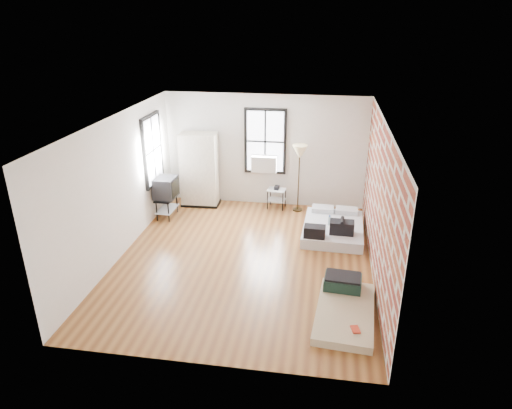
% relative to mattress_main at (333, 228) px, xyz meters
% --- Properties ---
extents(ground, '(6.00, 6.00, 0.00)m').
position_rel_mattress_main_xyz_m(ground, '(-1.74, -1.43, -0.15)').
color(ground, brown).
rests_on(ground, ground).
extents(room_shell, '(5.02, 6.02, 2.80)m').
position_rel_mattress_main_xyz_m(room_shell, '(-1.51, -1.07, 1.58)').
color(room_shell, silver).
rests_on(room_shell, ground).
extents(mattress_main, '(1.36, 1.80, 0.56)m').
position_rel_mattress_main_xyz_m(mattress_main, '(0.00, 0.00, 0.00)').
color(mattress_main, white).
rests_on(mattress_main, ground).
extents(mattress_bare, '(1.05, 1.80, 0.37)m').
position_rel_mattress_main_xyz_m(mattress_bare, '(0.20, -2.85, -0.04)').
color(mattress_bare, tan).
rests_on(mattress_bare, ground).
extents(wardrobe, '(0.96, 0.58, 1.86)m').
position_rel_mattress_main_xyz_m(wardrobe, '(-3.36, 1.22, 0.77)').
color(wardrobe, black).
rests_on(wardrobe, ground).
extents(side_table, '(0.49, 0.41, 0.59)m').
position_rel_mattress_main_xyz_m(side_table, '(-1.41, 1.29, 0.24)').
color(side_table, black).
rests_on(side_table, ground).
extents(floor_lamp, '(0.36, 0.36, 1.67)m').
position_rel_mattress_main_xyz_m(floor_lamp, '(-0.87, 1.22, 1.28)').
color(floor_lamp, '#302510').
rests_on(floor_lamp, ground).
extents(tv_stand, '(0.51, 0.72, 1.00)m').
position_rel_mattress_main_xyz_m(tv_stand, '(-3.96, 0.35, 0.56)').
color(tv_stand, black).
rests_on(tv_stand, ground).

